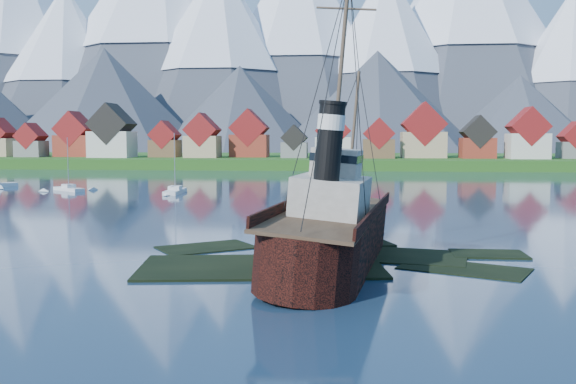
{
  "coord_description": "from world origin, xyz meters",
  "views": [
    {
      "loc": [
        3.59,
        -48.73,
        9.83
      ],
      "look_at": [
        -1.79,
        6.0,
        5.0
      ],
      "focal_mm": 40.0,
      "sensor_mm": 36.0,
      "label": 1
    }
  ],
  "objects": [
    {
      "name": "ground",
      "position": [
        0.0,
        0.0,
        0.0
      ],
      "size": [
        1400.0,
        1400.0,
        0.0
      ],
      "primitive_type": "plane",
      "color": "#192E47",
      "rests_on": "ground"
    },
    {
      "name": "shoal",
      "position": [
        1.78,
        2.15,
        -0.35
      ],
      "size": [
        31.71,
        21.24,
        1.14
      ],
      "color": "black",
      "rests_on": "ground"
    },
    {
      "name": "shore_bank",
      "position": [
        0.0,
        170.0,
        0.0
      ],
      "size": [
        600.0,
        80.0,
        3.2
      ],
      "primitive_type": "cube",
      "color": "#164814",
      "rests_on": "ground"
    },
    {
      "name": "seawall",
      "position": [
        0.0,
        132.0,
        0.0
      ],
      "size": [
        600.0,
        2.5,
        2.0
      ],
      "primitive_type": "cube",
      "color": "#3F3D38",
      "rests_on": "ground"
    },
    {
      "name": "town",
      "position": [
        -33.12,
        152.18,
        8.99
      ],
      "size": [
        250.96,
        16.69,
        17.3
      ],
      "color": "maroon",
      "rests_on": "ground"
    },
    {
      "name": "mountains",
      "position": [
        -0.79,
        481.26,
        89.34
      ],
      "size": [
        965.0,
        340.0,
        205.0
      ],
      "color": "#2D333D",
      "rests_on": "ground"
    },
    {
      "name": "tugboat_wreck",
      "position": [
        1.99,
        0.32,
        2.78
      ],
      "size": [
        6.46,
        27.84,
        22.06
      ],
      "rotation": [
        0.0,
        0.08,
        -0.13
      ],
      "color": "black",
      "rests_on": "ground"
    },
    {
      "name": "sailboat_a",
      "position": [
        -26.33,
        58.07,
        0.24
      ],
      "size": [
        2.54,
        8.89,
        10.76
      ],
      "rotation": [
        0.0,
        0.0,
        0.04
      ],
      "color": "silver",
      "rests_on": "ground"
    },
    {
      "name": "sailboat_c",
      "position": [
        -46.63,
        61.05,
        0.22
      ],
      "size": [
        7.35,
        6.2,
        9.98
      ],
      "rotation": [
        0.0,
        0.0,
        0.93
      ],
      "color": "silver",
      "rests_on": "ground"
    }
  ]
}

